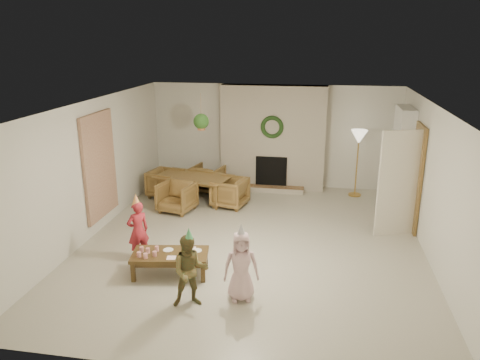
% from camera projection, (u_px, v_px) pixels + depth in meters
% --- Properties ---
extents(floor, '(7.00, 7.00, 0.00)m').
position_uv_depth(floor, '(252.00, 242.00, 8.45)').
color(floor, '#B7B29E').
rests_on(floor, ground).
extents(ceiling, '(7.00, 7.00, 0.00)m').
position_uv_depth(ceiling, '(254.00, 105.00, 7.71)').
color(ceiling, white).
rests_on(ceiling, wall_back).
extents(wall_back, '(7.00, 0.00, 7.00)m').
position_uv_depth(wall_back, '(274.00, 136.00, 11.37)').
color(wall_back, silver).
rests_on(wall_back, floor).
extents(wall_front, '(7.00, 0.00, 7.00)m').
position_uv_depth(wall_front, '(204.00, 273.00, 4.78)').
color(wall_front, silver).
rests_on(wall_front, floor).
extents(wall_left, '(0.00, 7.00, 7.00)m').
position_uv_depth(wall_left, '(93.00, 169.00, 8.57)').
color(wall_left, silver).
rests_on(wall_left, floor).
extents(wall_right, '(0.00, 7.00, 7.00)m').
position_uv_depth(wall_right, '(434.00, 186.00, 7.59)').
color(wall_right, silver).
rests_on(wall_right, floor).
extents(fireplace_mass, '(2.50, 0.40, 2.50)m').
position_uv_depth(fireplace_mass, '(273.00, 138.00, 11.18)').
color(fireplace_mass, '#5E3019').
rests_on(fireplace_mass, floor).
extents(fireplace_hearth, '(1.60, 0.30, 0.12)m').
position_uv_depth(fireplace_hearth, '(270.00, 189.00, 11.21)').
color(fireplace_hearth, brown).
rests_on(fireplace_hearth, floor).
extents(fireplace_firebox, '(0.75, 0.12, 0.75)m').
position_uv_depth(fireplace_firebox, '(271.00, 171.00, 11.25)').
color(fireplace_firebox, black).
rests_on(fireplace_firebox, floor).
extents(fireplace_wreath, '(0.54, 0.10, 0.54)m').
position_uv_depth(fireplace_wreath, '(272.00, 127.00, 10.88)').
color(fireplace_wreath, '#193714').
rests_on(fireplace_wreath, fireplace_mass).
extents(floor_lamp_base, '(0.29, 0.29, 0.03)m').
position_uv_depth(floor_lamp_base, '(355.00, 195.00, 10.94)').
color(floor_lamp_base, gold).
rests_on(floor_lamp_base, floor).
extents(floor_lamp_post, '(0.03, 0.03, 1.40)m').
position_uv_depth(floor_lamp_post, '(357.00, 166.00, 10.73)').
color(floor_lamp_post, gold).
rests_on(floor_lamp_post, floor).
extents(floor_lamp_shade, '(0.37, 0.37, 0.31)m').
position_uv_depth(floor_lamp_shade, '(359.00, 137.00, 10.53)').
color(floor_lamp_shade, beige).
rests_on(floor_lamp_shade, floor_lamp_post).
extents(bookshelf_carcass, '(0.30, 1.00, 2.20)m').
position_uv_depth(bookshelf_carcass, '(401.00, 159.00, 9.82)').
color(bookshelf_carcass, white).
rests_on(bookshelf_carcass, floor).
extents(bookshelf_shelf_a, '(0.30, 0.92, 0.03)m').
position_uv_depth(bookshelf_shelf_a, '(397.00, 188.00, 10.02)').
color(bookshelf_shelf_a, white).
rests_on(bookshelf_shelf_a, bookshelf_carcass).
extents(bookshelf_shelf_b, '(0.30, 0.92, 0.03)m').
position_uv_depth(bookshelf_shelf_b, '(399.00, 170.00, 9.90)').
color(bookshelf_shelf_b, white).
rests_on(bookshelf_shelf_b, bookshelf_carcass).
extents(bookshelf_shelf_c, '(0.30, 0.92, 0.03)m').
position_uv_depth(bookshelf_shelf_c, '(401.00, 152.00, 9.78)').
color(bookshelf_shelf_c, white).
rests_on(bookshelf_shelf_c, bookshelf_carcass).
extents(bookshelf_shelf_d, '(0.30, 0.92, 0.03)m').
position_uv_depth(bookshelf_shelf_d, '(403.00, 134.00, 9.66)').
color(bookshelf_shelf_d, white).
rests_on(bookshelf_shelf_d, bookshelf_carcass).
extents(books_row_lower, '(0.20, 0.40, 0.24)m').
position_uv_depth(books_row_lower, '(398.00, 184.00, 9.84)').
color(books_row_lower, maroon).
rests_on(books_row_lower, bookshelf_shelf_a).
extents(books_row_mid, '(0.20, 0.44, 0.24)m').
position_uv_depth(books_row_mid, '(398.00, 163.00, 9.91)').
color(books_row_mid, '#22507E').
rests_on(books_row_mid, bookshelf_shelf_b).
extents(books_row_upper, '(0.20, 0.36, 0.22)m').
position_uv_depth(books_row_upper, '(401.00, 147.00, 9.65)').
color(books_row_upper, '#AF9B25').
rests_on(books_row_upper, bookshelf_shelf_c).
extents(door_frame, '(0.05, 0.86, 2.04)m').
position_uv_depth(door_frame, '(416.00, 178.00, 8.79)').
color(door_frame, brown).
rests_on(door_frame, floor).
extents(door_leaf, '(0.77, 0.32, 2.00)m').
position_uv_depth(door_leaf, '(398.00, 184.00, 8.50)').
color(door_leaf, beige).
rests_on(door_leaf, floor).
extents(curtain_panel, '(0.06, 1.20, 2.00)m').
position_uv_depth(curtain_panel, '(100.00, 166.00, 8.75)').
color(curtain_panel, tan).
rests_on(curtain_panel, wall_left).
extents(dining_table, '(1.82, 1.27, 0.58)m').
position_uv_depth(dining_table, '(193.00, 188.00, 10.50)').
color(dining_table, brown).
rests_on(dining_table, floor).
extents(dining_chair_near, '(0.83, 0.84, 0.64)m').
position_uv_depth(dining_chair_near, '(177.00, 197.00, 9.85)').
color(dining_chair_near, brown).
rests_on(dining_chair_near, floor).
extents(dining_chair_far, '(0.83, 0.84, 0.64)m').
position_uv_depth(dining_chair_far, '(208.00, 179.00, 11.13)').
color(dining_chair_far, brown).
rests_on(dining_chair_far, floor).
extents(dining_chair_left, '(0.84, 0.83, 0.64)m').
position_uv_depth(dining_chair_left, '(166.00, 183.00, 10.76)').
color(dining_chair_left, brown).
rests_on(dining_chair_left, floor).
extents(dining_chair_right, '(0.84, 0.83, 0.64)m').
position_uv_depth(dining_chair_right, '(230.00, 192.00, 10.15)').
color(dining_chair_right, brown).
rests_on(dining_chair_right, floor).
extents(hanging_plant_cord, '(0.01, 0.01, 0.70)m').
position_uv_depth(hanging_plant_cord, '(201.00, 110.00, 9.43)').
color(hanging_plant_cord, tan).
rests_on(hanging_plant_cord, ceiling).
extents(hanging_plant_pot, '(0.16, 0.16, 0.12)m').
position_uv_depth(hanging_plant_pot, '(201.00, 127.00, 9.54)').
color(hanging_plant_pot, '#A15B34').
rests_on(hanging_plant_pot, hanging_plant_cord).
extents(hanging_plant_foliage, '(0.32, 0.32, 0.32)m').
position_uv_depth(hanging_plant_foliage, '(201.00, 121.00, 9.50)').
color(hanging_plant_foliage, '#1F4617').
rests_on(hanging_plant_foliage, hanging_plant_pot).
extents(coffee_table_top, '(1.25, 0.77, 0.05)m').
position_uv_depth(coffee_table_top, '(170.00, 255.00, 7.22)').
color(coffee_table_top, '#4C3719').
rests_on(coffee_table_top, floor).
extents(coffee_table_apron, '(1.15, 0.66, 0.07)m').
position_uv_depth(coffee_table_apron, '(170.00, 258.00, 7.24)').
color(coffee_table_apron, '#4C3719').
rests_on(coffee_table_apron, floor).
extents(coffee_leg_fl, '(0.07, 0.07, 0.31)m').
position_uv_depth(coffee_leg_fl, '(133.00, 272.00, 7.06)').
color(coffee_leg_fl, '#4C3719').
rests_on(coffee_leg_fl, floor).
extents(coffee_leg_fr, '(0.07, 0.07, 0.31)m').
position_uv_depth(coffee_leg_fr, '(203.00, 273.00, 7.04)').
color(coffee_leg_fr, '#4C3719').
rests_on(coffee_leg_fr, floor).
extents(coffee_leg_bl, '(0.07, 0.07, 0.31)m').
position_uv_depth(coffee_leg_bl, '(140.00, 258.00, 7.51)').
color(coffee_leg_bl, '#4C3719').
rests_on(coffee_leg_bl, floor).
extents(coffee_leg_br, '(0.07, 0.07, 0.31)m').
position_uv_depth(coffee_leg_br, '(206.00, 258.00, 7.50)').
color(coffee_leg_br, '#4C3719').
rests_on(coffee_leg_br, floor).
extents(cup_a, '(0.07, 0.07, 0.08)m').
position_uv_depth(cup_a, '(139.00, 254.00, 7.08)').
color(cup_a, white).
rests_on(cup_a, coffee_table_top).
extents(cup_b, '(0.07, 0.07, 0.08)m').
position_uv_depth(cup_b, '(142.00, 249.00, 7.25)').
color(cup_b, white).
rests_on(cup_b, coffee_table_top).
extents(cup_c, '(0.07, 0.07, 0.08)m').
position_uv_depth(cup_c, '(145.00, 256.00, 7.04)').
color(cup_c, white).
rests_on(cup_c, coffee_table_top).
extents(cup_d, '(0.07, 0.07, 0.08)m').
position_uv_depth(cup_d, '(148.00, 251.00, 7.21)').
color(cup_d, white).
rests_on(cup_d, coffee_table_top).
extents(cup_e, '(0.07, 0.07, 0.08)m').
position_uv_depth(cup_e, '(155.00, 254.00, 7.10)').
color(cup_e, white).
rests_on(cup_e, coffee_table_top).
extents(cup_f, '(0.07, 0.07, 0.08)m').
position_uv_depth(cup_f, '(157.00, 249.00, 7.28)').
color(cup_f, white).
rests_on(cup_f, coffee_table_top).
extents(plate_a, '(0.19, 0.19, 0.01)m').
position_uv_depth(plate_a, '(168.00, 250.00, 7.32)').
color(plate_a, white).
rests_on(plate_a, coffee_table_top).
extents(plate_b, '(0.19, 0.19, 0.01)m').
position_uv_depth(plate_b, '(184.00, 256.00, 7.13)').
color(plate_b, white).
rests_on(plate_b, coffee_table_top).
extents(plate_c, '(0.19, 0.19, 0.01)m').
position_uv_depth(plate_c, '(197.00, 250.00, 7.30)').
color(plate_c, white).
rests_on(plate_c, coffee_table_top).
extents(food_scoop, '(0.07, 0.07, 0.06)m').
position_uv_depth(food_scoop, '(184.00, 253.00, 7.12)').
color(food_scoop, tan).
rests_on(food_scoop, plate_b).
extents(napkin_left, '(0.16, 0.16, 0.01)m').
position_uv_depth(napkin_left, '(171.00, 258.00, 7.06)').
color(napkin_left, '#FFBBC6').
rests_on(napkin_left, coffee_table_top).
extents(napkin_right, '(0.16, 0.16, 0.01)m').
position_uv_depth(napkin_right, '(191.00, 248.00, 7.37)').
color(napkin_right, '#FFBBC6').
rests_on(napkin_right, coffee_table_top).
extents(child_red, '(0.44, 0.44, 1.02)m').
position_uv_depth(child_red, '(138.00, 231.00, 7.67)').
color(child_red, '#B02530').
rests_on(child_red, floor).
extents(party_hat_red, '(0.18, 0.18, 0.19)m').
position_uv_depth(party_hat_red, '(136.00, 199.00, 7.51)').
color(party_hat_red, '#EFDC4F').
rests_on(party_hat_red, child_red).
extents(child_plaid, '(0.60, 0.53, 1.04)m').
position_uv_depth(child_plaid, '(190.00, 271.00, 6.33)').
color(child_plaid, brown).
rests_on(child_plaid, floor).
extents(party_hat_plaid, '(0.13, 0.13, 0.17)m').
position_uv_depth(party_hat_plaid, '(189.00, 234.00, 6.17)').
color(party_hat_plaid, '#4AAD64').
rests_on(party_hat_plaid, child_plaid).
extents(child_pink, '(0.56, 0.43, 1.02)m').
position_uv_depth(child_pink, '(241.00, 266.00, 6.49)').
color(child_pink, beige).
rests_on(child_pink, floor).
extents(party_hat_pink, '(0.14, 0.14, 0.18)m').
position_uv_depth(party_hat_pink, '(241.00, 230.00, 6.32)').
color(party_hat_pink, silver).
rests_on(party_hat_pink, child_pink).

